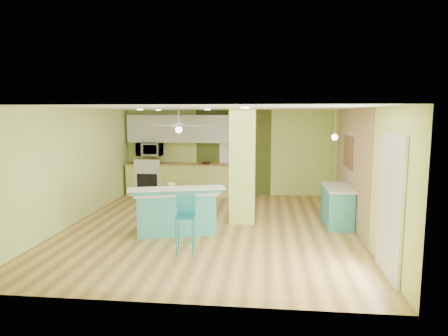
{
  "coord_description": "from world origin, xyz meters",
  "views": [
    {
      "loc": [
        1.17,
        -8.18,
        2.39
      ],
      "look_at": [
        0.25,
        0.4,
        1.21
      ],
      "focal_mm": 32.0,
      "sensor_mm": 36.0,
      "label": 1
    }
  ],
  "objects": [
    {
      "name": "french_door",
      "position": [
        2.97,
        -2.3,
        1.05
      ],
      "size": [
        0.04,
        1.08,
        2.1
      ],
      "primitive_type": "cube",
      "color": "white",
      "rests_on": "floor"
    },
    {
      "name": "wall_right",
      "position": [
        3.0,
        0.0,
        1.25
      ],
      "size": [
        0.01,
        7.0,
        2.5
      ],
      "primitive_type": "cube",
      "color": "#D1E47A",
      "rests_on": "floor"
    },
    {
      "name": "wall_front",
      "position": [
        0.0,
        -3.5,
        1.25
      ],
      "size": [
        6.0,
        0.01,
        2.5
      ],
      "primitive_type": "cube",
      "color": "#D1E47A",
      "rests_on": "floor"
    },
    {
      "name": "interior_door",
      "position": [
        0.2,
        3.46,
        1.0
      ],
      "size": [
        0.82,
        0.05,
        2.0
      ],
      "primitive_type": "cube",
      "color": "white",
      "rests_on": "floor"
    },
    {
      "name": "wood_panel",
      "position": [
        2.99,
        0.6,
        1.25
      ],
      "size": [
        0.02,
        3.4,
        2.5
      ],
      "primitive_type": "cube",
      "color": "#967855",
      "rests_on": "floor"
    },
    {
      "name": "olive_accent",
      "position": [
        0.2,
        3.49,
        1.25
      ],
      "size": [
        2.2,
        0.02,
        2.5
      ],
      "primitive_type": "cube",
      "color": "#495120",
      "rests_on": "floor"
    },
    {
      "name": "ceiling_fan",
      "position": [
        -1.1,
        2.0,
        2.08
      ],
      "size": [
        1.41,
        1.41,
        0.61
      ],
      "color": "silver",
      "rests_on": "ceiling"
    },
    {
      "name": "fruit_bowl",
      "position": [
        -0.57,
        3.15,
        0.97
      ],
      "size": [
        0.34,
        0.34,
        0.07
      ],
      "primitive_type": "imported",
      "rotation": [
        0.0,
        0.0,
        -0.22
      ],
      "color": "#382416",
      "rests_on": "kitchen_run"
    },
    {
      "name": "wall_left",
      "position": [
        -3.0,
        0.0,
        1.25
      ],
      "size": [
        0.01,
        7.0,
        2.5
      ],
      "primitive_type": "cube",
      "color": "#D1E47A",
      "rests_on": "floor"
    },
    {
      "name": "wall_decor",
      "position": [
        2.96,
        0.8,
        1.55
      ],
      "size": [
        0.03,
        0.9,
        0.7
      ],
      "primitive_type": "cube",
      "color": "brown",
      "rests_on": "wood_panel"
    },
    {
      "name": "canister",
      "position": [
        -0.71,
        -0.53,
        0.94
      ],
      "size": [
        0.15,
        0.15,
        0.17
      ],
      "primitive_type": "cylinder",
      "color": "gold",
      "rests_on": "peninsula"
    },
    {
      "name": "column",
      "position": [
        0.65,
        0.5,
        1.25
      ],
      "size": [
        0.55,
        0.55,
        2.5
      ],
      "primitive_type": "cube",
      "color": "#C3E068",
      "rests_on": "floor"
    },
    {
      "name": "upper_cabinets",
      "position": [
        -1.3,
        3.32,
        1.95
      ],
      "size": [
        3.2,
        0.34,
        0.8
      ],
      "primitive_type": "cube",
      "color": "silver",
      "rests_on": "wall_back"
    },
    {
      "name": "ceiling",
      "position": [
        0.0,
        0.0,
        2.5
      ],
      "size": [
        6.0,
        7.0,
        0.01
      ],
      "primitive_type": "cube",
      "color": "white",
      "rests_on": "wall_back"
    },
    {
      "name": "kitchen_run",
      "position": [
        -1.3,
        3.2,
        0.47
      ],
      "size": [
        3.25,
        0.63,
        0.94
      ],
      "color": "#C7C869",
      "rests_on": "floor"
    },
    {
      "name": "stove",
      "position": [
        -2.25,
        3.19,
        0.46
      ],
      "size": [
        0.76,
        0.66,
        1.08
      ],
      "color": "silver",
      "rests_on": "floor"
    },
    {
      "name": "pendant_lamp",
      "position": [
        2.65,
        0.75,
        1.88
      ],
      "size": [
        0.14,
        0.14,
        0.69
      ],
      "color": "silver",
      "rests_on": "ceiling"
    },
    {
      "name": "side_counter",
      "position": [
        2.7,
        0.45,
        0.42
      ],
      "size": [
        0.55,
        1.3,
        0.84
      ],
      "color": "teal",
      "rests_on": "floor"
    },
    {
      "name": "microwave",
      "position": [
        -2.25,
        3.2,
        1.35
      ],
      "size": [
        0.7,
        0.48,
        0.39
      ],
      "primitive_type": "imported",
      "color": "silver",
      "rests_on": "wall_back"
    },
    {
      "name": "bar_stool",
      "position": [
        -0.21,
        -1.59,
        0.67
      ],
      "size": [
        0.35,
        0.35,
        1.0
      ],
      "rotation": [
        0.0,
        0.0,
        0.08
      ],
      "color": "#1D7083",
      "rests_on": "floor"
    },
    {
      "name": "floor",
      "position": [
        0.0,
        0.0,
        -0.01
      ],
      "size": [
        6.0,
        7.0,
        0.01
      ],
      "primitive_type": "cube",
      "color": "olive",
      "rests_on": "ground"
    },
    {
      "name": "peninsula",
      "position": [
        -0.63,
        -0.48,
        0.46
      ],
      "size": [
        1.93,
        1.41,
        0.98
      ],
      "rotation": [
        0.0,
        0.0,
        0.28
      ],
      "color": "teal",
      "rests_on": "floor"
    },
    {
      "name": "wall_back",
      "position": [
        0.0,
        3.5,
        1.25
      ],
      "size": [
        6.0,
        0.01,
        2.5
      ],
      "primitive_type": "cube",
      "color": "#D1E47A",
      "rests_on": "floor"
    }
  ]
}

